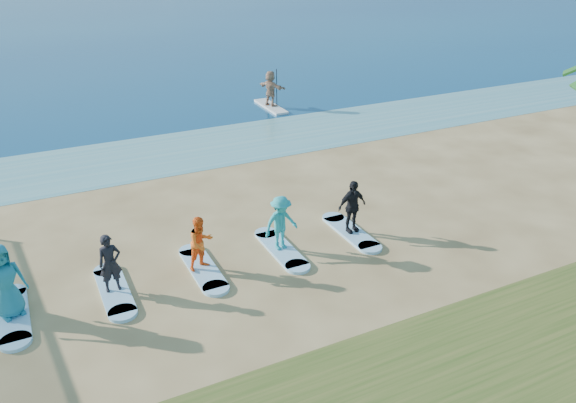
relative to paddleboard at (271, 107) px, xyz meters
name	(u,v)px	position (x,y,z in m)	size (l,w,h in m)	color
ground	(286,275)	(-6.37, -14.83, -0.06)	(600.00, 600.00, 0.00)	tan
shallow_water	(176,152)	(-6.37, -4.33, -0.05)	(600.00, 600.00, 0.00)	teal
paddleboard	(271,107)	(0.00, 0.00, 0.00)	(0.70, 3.00, 0.12)	silver
paddleboarder	(271,88)	(0.00, 0.00, 0.97)	(1.69, 0.54, 1.82)	tan
surfboard_0	(13,316)	(-13.00, -13.63, -0.01)	(0.70, 2.20, 0.09)	#96CAE8
student_0	(5,281)	(-13.00, -13.63, 0.96)	(0.91, 0.59, 1.86)	teal
surfboard_1	(114,291)	(-10.65, -13.63, -0.01)	(0.70, 2.20, 0.09)	#96CAE8
student_1	(110,263)	(-10.65, -13.63, 0.80)	(0.56, 0.37, 1.55)	black
surfboard_2	(203,269)	(-8.29, -13.63, -0.01)	(0.70, 2.20, 0.09)	#96CAE8
student_2	(201,243)	(-8.29, -13.63, 0.79)	(0.73, 0.57, 1.51)	orange
surfboard_3	(281,249)	(-5.93, -13.63, -0.01)	(0.70, 2.20, 0.09)	#96CAE8
student_3	(281,223)	(-5.93, -13.63, 0.84)	(1.05, 0.60, 1.62)	teal
surfboard_4	(351,232)	(-3.58, -13.63, -0.01)	(0.70, 2.20, 0.09)	#96CAE8
student_4	(352,206)	(-3.58, -13.63, 0.85)	(0.96, 0.40, 1.65)	black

